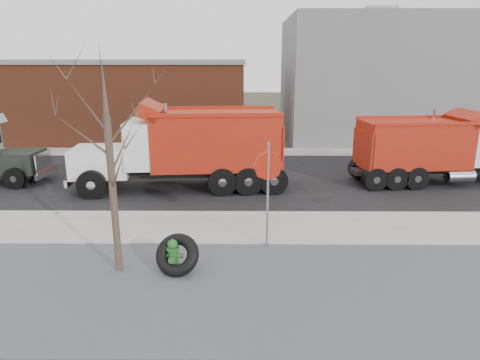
{
  "coord_description": "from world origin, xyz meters",
  "views": [
    {
      "loc": [
        -0.02,
        -12.52,
        5.24
      ],
      "look_at": [
        -0.13,
        1.08,
        1.4
      ],
      "focal_mm": 32.0,
      "sensor_mm": 36.0,
      "label": 1
    }
  ],
  "objects_px": {
    "fire_hydrant": "(173,257)",
    "truck_tire": "(177,255)",
    "stop_sign": "(268,178)",
    "dump_truck_red_a": "(433,147)",
    "dump_truck_red_b": "(189,145)"
  },
  "relations": [
    {
      "from": "truck_tire",
      "to": "stop_sign",
      "type": "bearing_deg",
      "value": 33.86
    },
    {
      "from": "dump_truck_red_b",
      "to": "fire_hydrant",
      "type": "bearing_deg",
      "value": 88.68
    },
    {
      "from": "dump_truck_red_b",
      "to": "dump_truck_red_a",
      "type": "bearing_deg",
      "value": -179.85
    },
    {
      "from": "stop_sign",
      "to": "dump_truck_red_a",
      "type": "distance_m",
      "value": 10.08
    },
    {
      "from": "fire_hydrant",
      "to": "dump_truck_red_a",
      "type": "distance_m",
      "value": 13.01
    },
    {
      "from": "fire_hydrant",
      "to": "dump_truck_red_b",
      "type": "bearing_deg",
      "value": 95.68
    },
    {
      "from": "dump_truck_red_a",
      "to": "dump_truck_red_b",
      "type": "bearing_deg",
      "value": 179.3
    },
    {
      "from": "fire_hydrant",
      "to": "dump_truck_red_a",
      "type": "xyz_separation_m",
      "value": [
        9.96,
        8.29,
        1.18
      ]
    },
    {
      "from": "dump_truck_red_a",
      "to": "fire_hydrant",
      "type": "bearing_deg",
      "value": -146.06
    },
    {
      "from": "dump_truck_red_a",
      "to": "dump_truck_red_b",
      "type": "height_order",
      "value": "dump_truck_red_b"
    },
    {
      "from": "fire_hydrant",
      "to": "truck_tire",
      "type": "distance_m",
      "value": 0.14
    },
    {
      "from": "stop_sign",
      "to": "dump_truck_red_b",
      "type": "xyz_separation_m",
      "value": [
        -2.93,
        5.79,
        -0.22
      ]
    },
    {
      "from": "stop_sign",
      "to": "dump_truck_red_b",
      "type": "height_order",
      "value": "dump_truck_red_b"
    },
    {
      "from": "fire_hydrant",
      "to": "dump_truck_red_a",
      "type": "bearing_deg",
      "value": 41.79
    },
    {
      "from": "dump_truck_red_a",
      "to": "stop_sign",
      "type": "bearing_deg",
      "value": -143.91
    }
  ]
}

